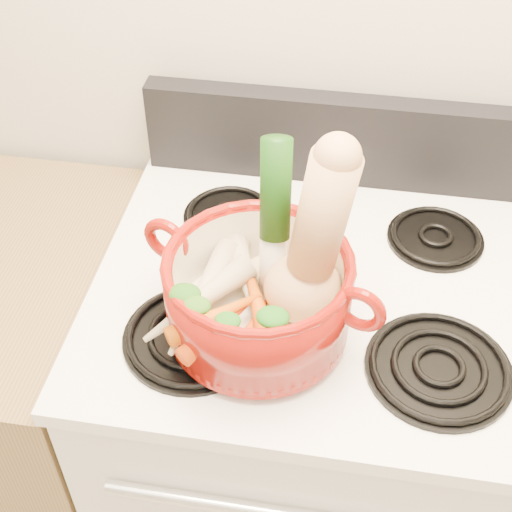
% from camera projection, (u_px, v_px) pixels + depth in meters
% --- Properties ---
extents(stove_body, '(0.76, 0.65, 0.92)m').
position_uv_depth(stove_body, '(309.00, 439.00, 1.55)').
color(stove_body, white).
rests_on(stove_body, floor).
extents(cooktop, '(0.78, 0.67, 0.03)m').
position_uv_depth(cooktop, '(323.00, 288.00, 1.23)').
color(cooktop, white).
rests_on(cooktop, stove_body).
extents(control_backsplash, '(0.76, 0.05, 0.18)m').
position_uv_depth(control_backsplash, '(341.00, 140.00, 1.37)').
color(control_backsplash, black).
rests_on(control_backsplash, cooktop).
extents(burner_front_left, '(0.22, 0.22, 0.02)m').
position_uv_depth(burner_front_left, '(193.00, 336.00, 1.12)').
color(burner_front_left, black).
rests_on(burner_front_left, cooktop).
extents(burner_front_right, '(0.22, 0.22, 0.02)m').
position_uv_depth(burner_front_right, '(439.00, 367.00, 1.07)').
color(burner_front_right, black).
rests_on(burner_front_right, cooktop).
extents(burner_back_left, '(0.17, 0.17, 0.02)m').
position_uv_depth(burner_back_left, '(230.00, 214.00, 1.33)').
color(burner_back_left, black).
rests_on(burner_back_left, cooktop).
extents(burner_back_right, '(0.17, 0.17, 0.02)m').
position_uv_depth(burner_back_right, '(436.00, 237.00, 1.29)').
color(burner_back_right, black).
rests_on(burner_back_right, cooktop).
extents(dutch_oven, '(0.35, 0.35, 0.14)m').
position_uv_depth(dutch_oven, '(258.00, 295.00, 1.08)').
color(dutch_oven, maroon).
rests_on(dutch_oven, burner_front_left).
extents(pot_handle_left, '(0.08, 0.04, 0.08)m').
position_uv_depth(pot_handle_left, '(166.00, 240.00, 1.10)').
color(pot_handle_left, maroon).
rests_on(pot_handle_left, dutch_oven).
extents(pot_handle_right, '(0.08, 0.04, 0.08)m').
position_uv_depth(pot_handle_right, '(360.00, 309.00, 0.99)').
color(pot_handle_right, maroon).
rests_on(pot_handle_right, dutch_oven).
extents(squash, '(0.17, 0.13, 0.31)m').
position_uv_depth(squash, '(309.00, 240.00, 1.00)').
color(squash, tan).
rests_on(squash, dutch_oven).
extents(leek, '(0.06, 0.10, 0.29)m').
position_uv_depth(leek, '(274.00, 225.00, 1.03)').
color(leek, beige).
rests_on(leek, dutch_oven).
extents(ginger, '(0.09, 0.07, 0.05)m').
position_uv_depth(ginger, '(273.00, 272.00, 1.14)').
color(ginger, tan).
rests_on(ginger, dutch_oven).
extents(parsnip_0, '(0.10, 0.22, 0.06)m').
position_uv_depth(parsnip_0, '(215.00, 279.00, 1.13)').
color(parsnip_0, beige).
rests_on(parsnip_0, dutch_oven).
extents(parsnip_1, '(0.09, 0.22, 0.06)m').
position_uv_depth(parsnip_1, '(201.00, 296.00, 1.09)').
color(parsnip_1, beige).
rests_on(parsnip_1, dutch_oven).
extents(parsnip_2, '(0.12, 0.20, 0.06)m').
position_uv_depth(parsnip_2, '(245.00, 273.00, 1.12)').
color(parsnip_2, beige).
rests_on(parsnip_2, dutch_oven).
extents(parsnip_3, '(0.16, 0.18, 0.06)m').
position_uv_depth(parsnip_3, '(198.00, 300.00, 1.07)').
color(parsnip_3, beige).
rests_on(parsnip_3, dutch_oven).
extents(carrot_0, '(0.06, 0.14, 0.04)m').
position_uv_depth(carrot_0, '(248.00, 335.00, 1.05)').
color(carrot_0, '#C73C09').
rests_on(carrot_0, dutch_oven).
extents(carrot_1, '(0.11, 0.14, 0.04)m').
position_uv_depth(carrot_1, '(218.00, 329.00, 1.05)').
color(carrot_1, '#DF510B').
rests_on(carrot_1, dutch_oven).
extents(carrot_2, '(0.10, 0.19, 0.05)m').
position_uv_depth(carrot_2, '(258.00, 307.00, 1.07)').
color(carrot_2, '#D7600A').
rests_on(carrot_2, dutch_oven).
extents(carrot_3, '(0.14, 0.13, 0.05)m').
position_uv_depth(carrot_3, '(216.00, 318.00, 1.05)').
color(carrot_3, '#CE640A').
rests_on(carrot_3, dutch_oven).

